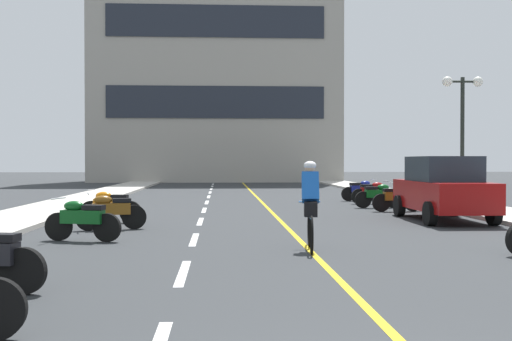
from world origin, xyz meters
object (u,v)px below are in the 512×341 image
motorcycle_3 (82,219)px  motorcycle_7 (378,195)px  street_lamp_mid (462,110)px  motorcycle_4 (111,211)px  cyclist_rider (310,203)px  motorcycle_5 (110,206)px  motorcycle_6 (397,197)px  motorcycle_9 (361,190)px  parked_car_near (443,188)px  motorcycle_8 (373,192)px

motorcycle_3 → motorcycle_7: size_ratio=0.98×
street_lamp_mid → motorcycle_3: street_lamp_mid is taller
motorcycle_7 → motorcycle_4: bearing=-141.3°
cyclist_rider → motorcycle_5: bearing=130.7°
motorcycle_3 → motorcycle_6: bearing=39.4°
motorcycle_3 → motorcycle_5: same height
motorcycle_3 → motorcycle_9: (8.82, 12.74, 0.00)m
street_lamp_mid → motorcycle_7: 4.21m
street_lamp_mid → motorcycle_3: 14.45m
parked_car_near → motorcycle_4: bearing=-167.9°
motorcycle_3 → motorcycle_9: 15.50m
motorcycle_9 → cyclist_rider: bearing=-106.5°
motorcycle_5 → cyclist_rider: cyclist_rider is taller
motorcycle_5 → motorcycle_6: same height
motorcycle_7 → parked_car_near: bearing=-82.2°
street_lamp_mid → cyclist_rider: size_ratio=2.58×
street_lamp_mid → motorcycle_7: size_ratio=2.67×
motorcycle_4 → motorcycle_8: same height
motorcycle_9 → cyclist_rider: cyclist_rider is taller
motorcycle_4 → motorcycle_6: bearing=30.6°
motorcycle_4 → motorcycle_7: same height
street_lamp_mid → parked_car_near: bearing=-117.7°
motorcycle_8 → motorcycle_7: bearing=-98.6°
motorcycle_6 → parked_car_near: bearing=-82.7°
motorcycle_4 → motorcycle_5: size_ratio=0.99×
cyclist_rider → motorcycle_8: bearing=71.1°
street_lamp_mid → motorcycle_3: (-11.42, -8.31, -3.03)m
parked_car_near → motorcycle_5: size_ratio=2.47×
motorcycle_4 → motorcycle_3: bearing=-95.9°
motorcycle_6 → cyclist_rider: bearing=-115.6°
motorcycle_3 → motorcycle_9: bearing=55.3°
motorcycle_3 → motorcycle_6: 11.38m
motorcycle_8 → cyclist_rider: (-4.26, -12.44, 0.41)m
motorcycle_5 → motorcycle_7: 9.94m
street_lamp_mid → motorcycle_7: bearing=169.8°
motorcycle_6 → motorcycle_7: same height
cyclist_rider → street_lamp_mid: bearing=55.3°
parked_car_near → motorcycle_5: 9.32m
motorcycle_4 → cyclist_rider: 5.74m
motorcycle_5 → motorcycle_6: bearing=20.2°
motorcycle_9 → cyclist_rider: 14.88m
street_lamp_mid → motorcycle_8: size_ratio=2.67×
motorcycle_5 → motorcycle_7: bearing=29.4°
motorcycle_6 → motorcycle_9: size_ratio=1.00×
parked_car_near → cyclist_rider: bearing=-129.4°
parked_car_near → motorcycle_6: bearing=97.3°
motorcycle_3 → motorcycle_5: size_ratio=0.98×
motorcycle_3 → cyclist_rider: bearing=-18.3°
motorcycle_3 → cyclist_rider: (4.61, -1.53, 0.41)m
street_lamp_mid → motorcycle_4: 13.14m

